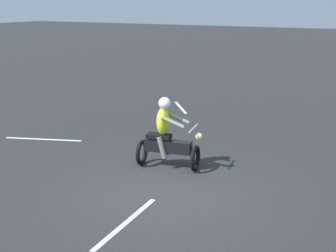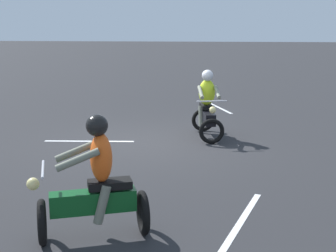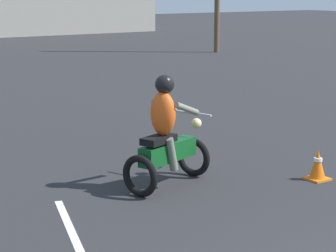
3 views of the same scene
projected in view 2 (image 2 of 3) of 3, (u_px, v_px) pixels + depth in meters
ground_plane at (148, 142)px, 11.05m from camera, size 120.00×120.00×0.00m
motorcycle_rider_foreground at (207, 108)px, 11.44m from camera, size 0.87×1.55×1.66m
motorcycle_rider_background at (95, 186)px, 5.98m from camera, size 1.55×1.05×1.66m
lane_stripe_e at (89, 141)px, 11.16m from camera, size 2.14×0.24×0.01m
lane_stripe_n at (242, 219)px, 6.72m from camera, size 0.74×2.11×0.01m
lane_stripe_s at (219, 108)px, 15.57m from camera, size 0.84×2.10×0.01m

